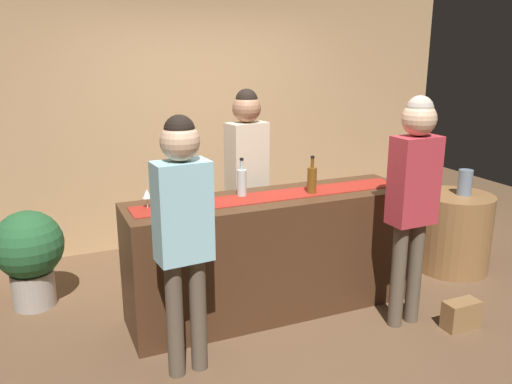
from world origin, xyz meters
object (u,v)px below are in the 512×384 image
wine_bottle_clear (242,182)px  vase_on_side_table (465,182)px  wine_glass_near_customer (147,194)px  bartender (247,166)px  wine_glass_mid_counter (197,192)px  potted_plant_tall (29,252)px  handbag (461,315)px  wine_bottle_amber (312,180)px  customer_sipping (413,187)px  round_side_table (454,232)px  customer_browsing (183,220)px

wine_bottle_clear → vase_on_side_table: bearing=-1.6°
wine_glass_near_customer → vase_on_side_table: size_ratio=0.60×
wine_bottle_clear → bartender: size_ratio=0.17×
bartender → vase_on_side_table: 2.05m
wine_glass_near_customer → bartender: bartender is taller
wine_bottle_clear → wine_glass_mid_counter: size_ratio=2.10×
potted_plant_tall → handbag: 3.45m
wine_bottle_clear → wine_glass_near_customer: wine_bottle_clear is taller
wine_bottle_amber → wine_glass_mid_counter: (-0.93, 0.04, -0.01)m
customer_sipping → vase_on_side_table: customer_sipping is taller
wine_glass_mid_counter → customer_sipping: size_ratio=0.08×
wine_bottle_clear → customer_sipping: 1.28m
round_side_table → potted_plant_tall: size_ratio=0.91×
round_side_table → wine_bottle_clear: bearing=179.0°
wine_bottle_amber → wine_glass_near_customer: bearing=174.8°
wine_glass_near_customer → wine_glass_mid_counter: size_ratio=1.00×
customer_sipping → handbag: bearing=-35.9°
round_side_table → potted_plant_tall: 3.81m
bartender → potted_plant_tall: 1.93m
wine_bottle_clear → vase_on_side_table: size_ratio=1.26×
wine_glass_near_customer → handbag: 2.53m
wine_bottle_amber → wine_glass_near_customer: (-1.27, 0.12, -0.01)m
potted_plant_tall → wine_bottle_amber: bearing=-22.8°
wine_bottle_amber → potted_plant_tall: wine_bottle_amber is taller
customer_browsing → vase_on_side_table: (2.86, 0.60, -0.20)m
bartender → customer_browsing: (-0.90, -1.14, -0.03)m
wine_bottle_clear → wine_bottle_amber: bearing=-15.0°
wine_bottle_clear → round_side_table: bearing=-1.0°
customer_sipping → round_side_table: 1.48m
wine_bottle_amber → potted_plant_tall: size_ratio=0.37×
bartender → customer_sipping: bearing=114.3°
wine_bottle_clear → customer_sipping: customer_sipping is taller
vase_on_side_table → handbag: 1.40m
customer_sipping → customer_browsing: 1.72m
wine_glass_mid_counter → round_side_table: bearing=1.3°
round_side_table → wine_glass_near_customer: bearing=179.8°
wine_glass_mid_counter → customer_sipping: (1.45, -0.61, 0.03)m
wine_glass_mid_counter → handbag: bearing=-25.1°
bartender → round_side_table: bartender is taller
wine_bottle_clear → potted_plant_tall: wine_bottle_clear is taller
wine_bottle_clear → round_side_table: size_ratio=0.41×
wine_bottle_clear → wine_glass_mid_counter: bearing=-165.8°
wine_bottle_amber → wine_glass_near_customer: wine_bottle_amber is taller
wine_glass_near_customer → potted_plant_tall: size_ratio=0.18×
wine_bottle_clear → customer_browsing: customer_browsing is taller
wine_bottle_amber → handbag: bearing=-42.3°
wine_glass_near_customer → wine_bottle_clear: bearing=2.2°
round_side_table → vase_on_side_table: size_ratio=3.08×
wine_bottle_amber → potted_plant_tall: (-2.10, 0.88, -0.60)m
wine_bottle_clear → round_side_table: 2.28m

